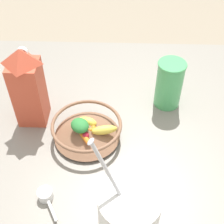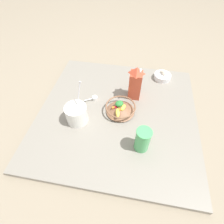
# 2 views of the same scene
# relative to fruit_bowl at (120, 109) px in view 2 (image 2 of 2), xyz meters

# --- Properties ---
(ground_plane) EXTENTS (6.00, 6.00, 0.00)m
(ground_plane) POSITION_rel_fruit_bowl_xyz_m (0.00, 0.02, -0.07)
(ground_plane) COLOR gray
(countertop) EXTENTS (1.07, 1.07, 0.03)m
(countertop) POSITION_rel_fruit_bowl_xyz_m (0.00, 0.02, -0.05)
(countertop) COLOR gray
(countertop) RESTS_ON ground_plane
(fruit_bowl) EXTENTS (0.20, 0.20, 0.08)m
(fruit_bowl) POSITION_rel_fruit_bowl_xyz_m (0.00, 0.00, 0.00)
(fruit_bowl) COLOR brown
(fruit_bowl) RESTS_ON countertop
(milk_carton) EXTENTS (0.08, 0.08, 0.25)m
(milk_carton) POSITION_rel_fruit_bowl_xyz_m (0.18, -0.08, 0.09)
(milk_carton) COLOR #CC4C33
(milk_carton) RESTS_ON countertop
(yogurt_tub) EXTENTS (0.16, 0.14, 0.27)m
(yogurt_tub) POSITION_rel_fruit_bowl_xyz_m (-0.12, 0.27, 0.03)
(yogurt_tub) COLOR white
(yogurt_tub) RESTS_ON countertop
(drinking_cup) EXTENTS (0.09, 0.09, 0.16)m
(drinking_cup) POSITION_rel_fruit_bowl_xyz_m (-0.24, -0.16, 0.05)
(drinking_cup) COLOR #4CB266
(drinking_cup) RESTS_ON countertop
(measuring_scoop) EXTENTS (0.06, 0.09, 0.03)m
(measuring_scoop) POSITION_rel_fruit_bowl_xyz_m (0.09, 0.20, -0.02)
(measuring_scoop) COLOR white
(measuring_scoop) RESTS_ON countertop
(garlic_bowl) EXTENTS (0.13, 0.13, 0.07)m
(garlic_bowl) POSITION_rel_fruit_bowl_xyz_m (0.42, -0.28, -0.01)
(garlic_bowl) COLOR white
(garlic_bowl) RESTS_ON countertop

